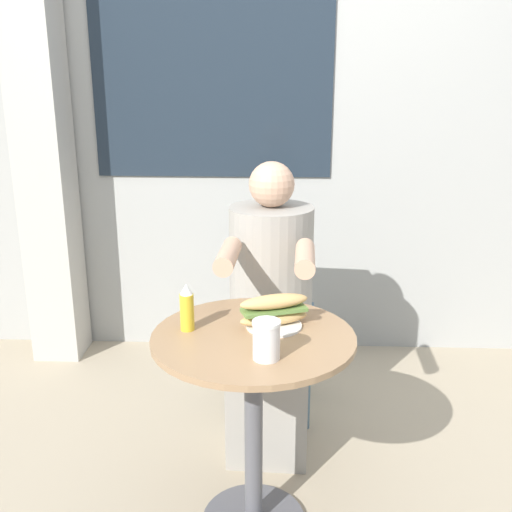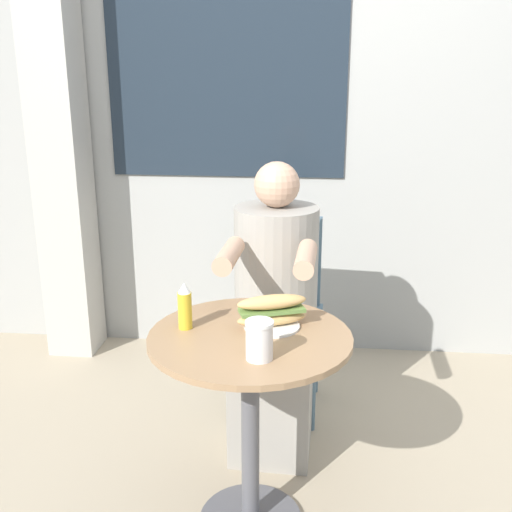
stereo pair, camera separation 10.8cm
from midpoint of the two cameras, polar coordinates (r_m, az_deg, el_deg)
storefront_wall at (r=3.17m, az=3.34°, el=15.47°), size 8.00×0.09×2.80m
lattice_pillar at (r=3.25m, az=-17.37°, el=11.21°), size 0.24×0.24×2.40m
cafe_table at (r=1.97m, az=1.05°, el=-12.65°), size 0.64×0.64×0.70m
diner_chair at (r=2.73m, az=3.53°, el=-3.71°), size 0.39×0.39×0.87m
seated_diner at (r=2.41m, az=3.07°, el=-6.85°), size 0.35×0.60×1.17m
sandwich_on_plate at (r=1.92m, az=3.14°, el=-5.41°), size 0.24×0.18×0.11m
drink_cup at (r=1.71m, az=2.15°, el=-8.01°), size 0.08×0.08×0.12m
condiment_bottle at (r=1.91m, az=-5.19°, el=-4.81°), size 0.04×0.04×0.15m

